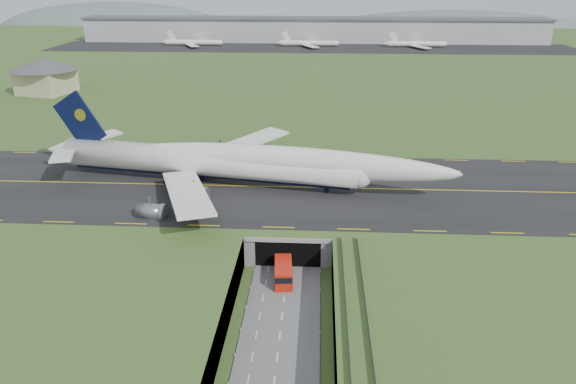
{
  "coord_description": "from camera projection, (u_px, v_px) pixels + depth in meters",
  "views": [
    {
      "loc": [
        5.24,
        -82.49,
        51.03
      ],
      "look_at": [
        -0.66,
        20.0,
        10.12
      ],
      "focal_mm": 35.0,
      "sensor_mm": 36.0,
      "label": 1
    }
  ],
  "objects": [
    {
      "name": "ground",
      "position": [
        285.0,
        290.0,
        95.67
      ],
      "size": [
        900.0,
        900.0,
        0.0
      ],
      "primitive_type": "plane",
      "color": "#385E25",
      "rests_on": "ground"
    },
    {
      "name": "taxiway",
      "position": [
        294.0,
        187.0,
        124.02
      ],
      "size": [
        800.0,
        44.0,
        0.18
      ],
      "primitive_type": "cube",
      "color": "black",
      "rests_on": "airfield_deck"
    },
    {
      "name": "shuttle_tram",
      "position": [
        283.0,
        272.0,
        97.81
      ],
      "size": [
        3.63,
        8.28,
        3.28
      ],
      "rotation": [
        0.0,
        0.0,
        0.07
      ],
      "color": "red",
      "rests_on": "ground"
    },
    {
      "name": "airfield_deck",
      "position": [
        285.0,
        275.0,
        94.56
      ],
      "size": [
        800.0,
        800.0,
        6.0
      ],
      "primitive_type": "cube",
      "color": "gray",
      "rests_on": "ground"
    },
    {
      "name": "cargo_terminal",
      "position": [
        313.0,
        30.0,
        368.19
      ],
      "size": [
        320.0,
        67.0,
        15.6
      ],
      "color": "#B2B2B2",
      "rests_on": "ground"
    },
    {
      "name": "distant_hills",
      "position": [
        389.0,
        36.0,
        492.51
      ],
      "size": [
        700.0,
        91.0,
        60.0
      ],
      "color": "#556662",
      "rests_on": "ground"
    },
    {
      "name": "jumbo_jet",
      "position": [
        235.0,
        163.0,
        123.14
      ],
      "size": [
        94.77,
        60.3,
        20.25
      ],
      "rotation": [
        0.0,
        0.0,
        -0.18
      ],
      "color": "white",
      "rests_on": "ground"
    },
    {
      "name": "tunnel_portal",
      "position": [
        290.0,
        230.0,
        109.94
      ],
      "size": [
        17.0,
        22.3,
        6.0
      ],
      "color": "gray",
      "rests_on": "ground"
    },
    {
      "name": "service_building",
      "position": [
        45.0,
        72.0,
        215.26
      ],
      "size": [
        30.02,
        30.02,
        13.55
      ],
      "rotation": [
        0.0,
        0.0,
        -0.24
      ],
      "color": "#C1B38C",
      "rests_on": "ground"
    },
    {
      "name": "trench_road",
      "position": [
        282.0,
        315.0,
        88.68
      ],
      "size": [
        12.0,
        75.0,
        0.2
      ],
      "primitive_type": "cube",
      "color": "slate",
      "rests_on": "ground"
    },
    {
      "name": "guideway",
      "position": [
        358.0,
        334.0,
        75.39
      ],
      "size": [
        3.0,
        53.0,
        7.05
      ],
      "color": "#A8A8A3",
      "rests_on": "ground"
    }
  ]
}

